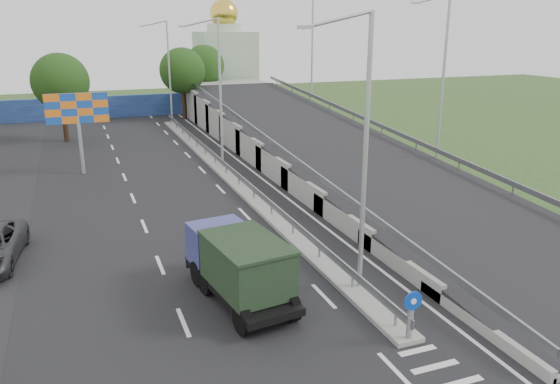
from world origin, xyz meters
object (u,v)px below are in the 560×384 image
sign_bollard (411,315)px  lamp_post_near (361,142)px  lamp_post_far (167,66)px  billboard (77,113)px  lamp_post_mid (217,86)px  dump_truck (238,263)px  church (225,61)px

sign_bollard → lamp_post_near: (0.11, 3.83, 4.77)m
lamp_post_far → billboard: size_ratio=1.83×
lamp_post_near → lamp_post_far: same height
lamp_post_mid → billboard: 9.47m
lamp_post_near → lamp_post_mid: bearing=90.0°
lamp_post_near → lamp_post_far: (0.00, 40.00, 0.00)m
lamp_post_far → dump_truck: 39.48m
sign_bollard → billboard: (-9.00, 25.83, 3.15)m
lamp_post_near → dump_truck: 6.23m
lamp_post_near → church: bearing=79.6°
sign_bollard → dump_truck: (-4.21, 4.83, 0.40)m
lamp_post_near → billboard: lamp_post_near is taller
sign_bollard → church: 58.84m
sign_bollard → billboard: bearing=109.2°
lamp_post_mid → dump_truck: 19.97m
church → lamp_post_near: bearing=-100.4°
church → sign_bollard: bearing=-99.8°
lamp_post_far → billboard: lamp_post_far is taller
lamp_post_mid → lamp_post_far: (0.00, 20.00, 0.00)m
sign_bollard → lamp_post_near: lamp_post_near is taller
lamp_post_near → dump_truck: bearing=166.9°
lamp_post_far → billboard: 20.24m
sign_bollard → dump_truck: dump_truck is taller
lamp_post_near → billboard: bearing=112.5°
lamp_post_near → lamp_post_mid: (0.00, 20.00, 0.00)m
lamp_post_far → dump_truck: (-4.32, -39.00, -4.38)m
lamp_post_far → church: (9.89, 14.00, -0.50)m
lamp_post_near → billboard: (-9.11, 22.00, -1.62)m
billboard → sign_bollard: bearing=-70.8°
church → dump_truck: church is taller
church → billboard: church is taller
sign_bollard → lamp_post_far: (0.11, 43.83, 4.77)m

